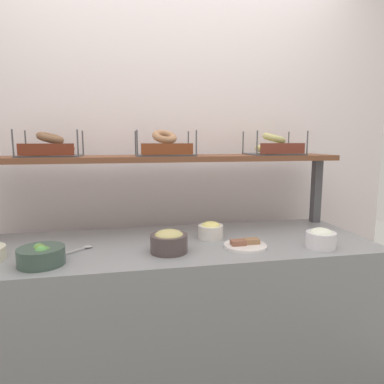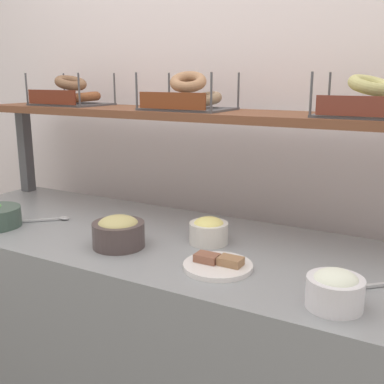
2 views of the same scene
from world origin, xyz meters
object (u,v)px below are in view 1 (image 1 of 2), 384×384
(serving_spoon_by_edge, at_px, (314,237))
(bagel_basket_everything, at_px, (164,147))
(bowl_veggie_mix, at_px, (41,255))
(bagel_basket_plain, at_px, (274,147))
(bowl_egg_salad, at_px, (211,230))
(bowl_cream_cheese, at_px, (321,238))
(serving_plate_white, at_px, (245,245))
(bowl_hummus, at_px, (169,241))
(bagel_basket_cinnamon_raisin, at_px, (50,148))
(serving_spoon_near_plate, at_px, (81,249))

(serving_spoon_by_edge, bearing_deg, bagel_basket_everything, 156.62)
(bowl_veggie_mix, height_order, bagel_basket_plain, bagel_basket_plain)
(bagel_basket_plain, bearing_deg, bowl_egg_salad, -153.09)
(bowl_cream_cheese, distance_m, bowl_egg_salad, 0.55)
(bowl_egg_salad, relative_size, bagel_basket_plain, 0.42)
(bowl_egg_salad, distance_m, serving_spoon_by_edge, 0.55)
(serving_spoon_by_edge, bearing_deg, serving_plate_white, -168.82)
(bowl_hummus, xyz_separation_m, serving_spoon_by_edge, (0.79, 0.08, -0.05))
(bowl_cream_cheese, distance_m, bagel_basket_everything, 0.95)
(bowl_veggie_mix, distance_m, bowl_egg_salad, 0.83)
(bagel_basket_cinnamon_raisin, bearing_deg, bowl_cream_cheese, -20.92)
(bagel_basket_everything, relative_size, bagel_basket_plain, 1.03)
(bowl_veggie_mix, height_order, bowl_egg_salad, bowl_egg_salad)
(serving_spoon_by_edge, relative_size, bagel_basket_everything, 0.44)
(bowl_cream_cheese, xyz_separation_m, bowl_veggie_mix, (-1.27, 0.02, -0.01))
(bagel_basket_everything, bearing_deg, bowl_veggie_mix, -141.22)
(bagel_basket_cinnamon_raisin, height_order, bagel_basket_plain, same)
(bowl_cream_cheese, xyz_separation_m, bagel_basket_plain, (-0.04, 0.48, 0.43))
(bowl_cream_cheese, height_order, bagel_basket_cinnamon_raisin, bagel_basket_cinnamon_raisin)
(serving_plate_white, bearing_deg, bowl_hummus, 179.42)
(bowl_hummus, xyz_separation_m, bowl_egg_salad, (0.25, 0.18, -0.01))
(bagel_basket_cinnamon_raisin, bearing_deg, serving_plate_white, -24.04)
(bowl_veggie_mix, distance_m, bowl_hummus, 0.55)
(bowl_hummus, bearing_deg, bagel_basket_cinnamon_raisin, 143.94)
(bowl_veggie_mix, height_order, serving_plate_white, bowl_veggie_mix)
(serving_plate_white, distance_m, bagel_basket_plain, 0.69)
(serving_spoon_by_edge, height_order, bagel_basket_plain, bagel_basket_plain)
(bowl_veggie_mix, xyz_separation_m, serving_plate_white, (0.92, 0.05, -0.03))
(serving_spoon_by_edge, xyz_separation_m, bagel_basket_everything, (-0.76, 0.33, 0.47))
(bowl_cream_cheese, height_order, bagel_basket_everything, bagel_basket_everything)
(bowl_cream_cheese, height_order, serving_plate_white, bowl_cream_cheese)
(bagel_basket_cinnamon_raisin, distance_m, bagel_basket_everything, 0.61)
(bowl_veggie_mix, relative_size, serving_spoon_by_edge, 1.34)
(bowl_cream_cheese, relative_size, bowl_veggie_mix, 0.74)
(bowl_cream_cheese, xyz_separation_m, serving_plate_white, (-0.36, 0.08, -0.04))
(serving_spoon_near_plate, distance_m, bagel_basket_everything, 0.71)
(serving_plate_white, bearing_deg, bagel_basket_everything, 129.70)
(bowl_egg_salad, xyz_separation_m, serving_spoon_near_plate, (-0.65, -0.07, -0.04))
(bowl_veggie_mix, height_order, bowl_hummus, bowl_hummus)
(bowl_egg_salad, bearing_deg, bagel_basket_everything, 133.29)
(bowl_veggie_mix, bearing_deg, bowl_hummus, 6.03)
(bowl_veggie_mix, bearing_deg, serving_spoon_near_plate, 49.91)
(bowl_hummus, xyz_separation_m, serving_spoon_near_plate, (-0.41, 0.11, -0.05))
(bowl_hummus, xyz_separation_m, bagel_basket_everything, (0.03, 0.41, 0.43))
(bowl_cream_cheese, distance_m, bowl_hummus, 0.73)
(bowl_cream_cheese, bearing_deg, bagel_basket_plain, 94.59)
(serving_spoon_near_plate, bearing_deg, bagel_basket_everything, 34.31)
(serving_plate_white, xyz_separation_m, bagel_basket_cinnamon_raisin, (-0.95, 0.42, 0.46))
(bowl_egg_salad, bearing_deg, bowl_cream_cheese, -28.16)
(bagel_basket_cinnamon_raisin, relative_size, bagel_basket_plain, 1.00)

